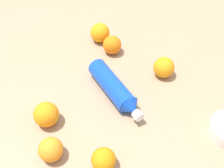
{
  "coord_description": "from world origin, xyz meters",
  "views": [
    {
      "loc": [
        -0.46,
        -0.44,
        0.73
      ],
      "look_at": [
        0.0,
        0.03,
        0.03
      ],
      "focal_mm": 42.9,
      "sensor_mm": 36.0,
      "label": 1
    }
  ],
  "objects_px": {
    "orange_2": "(112,45)",
    "orange_5": "(104,160)",
    "orange_0": "(46,114)",
    "water_bottle": "(115,88)",
    "orange_4": "(51,149)",
    "orange_1": "(164,67)",
    "orange_3": "(100,33)"
  },
  "relations": [
    {
      "from": "water_bottle",
      "to": "orange_3",
      "type": "height_order",
      "value": "orange_3"
    },
    {
      "from": "orange_4",
      "to": "orange_3",
      "type": "bearing_deg",
      "value": 32.88
    },
    {
      "from": "orange_1",
      "to": "orange_2",
      "type": "bearing_deg",
      "value": 100.54
    },
    {
      "from": "orange_1",
      "to": "orange_4",
      "type": "height_order",
      "value": "orange_1"
    },
    {
      "from": "water_bottle",
      "to": "orange_2",
      "type": "xyz_separation_m",
      "value": [
        0.16,
        0.18,
        0.0
      ]
    },
    {
      "from": "orange_3",
      "to": "orange_1",
      "type": "bearing_deg",
      "value": -85.71
    },
    {
      "from": "orange_0",
      "to": "orange_2",
      "type": "distance_m",
      "value": 0.42
    },
    {
      "from": "orange_5",
      "to": "orange_4",
      "type": "bearing_deg",
      "value": 123.87
    },
    {
      "from": "orange_1",
      "to": "orange_5",
      "type": "xyz_separation_m",
      "value": [
        -0.42,
        -0.11,
        -0.0
      ]
    },
    {
      "from": "water_bottle",
      "to": "orange_2",
      "type": "distance_m",
      "value": 0.24
    },
    {
      "from": "water_bottle",
      "to": "orange_5",
      "type": "distance_m",
      "value": 0.28
    },
    {
      "from": "water_bottle",
      "to": "orange_2",
      "type": "relative_size",
      "value": 3.8
    },
    {
      "from": "orange_1",
      "to": "orange_3",
      "type": "relative_size",
      "value": 0.95
    },
    {
      "from": "orange_1",
      "to": "orange_4",
      "type": "distance_m",
      "value": 0.51
    },
    {
      "from": "orange_0",
      "to": "water_bottle",
      "type": "bearing_deg",
      "value": -15.86
    },
    {
      "from": "orange_0",
      "to": "orange_2",
      "type": "bearing_deg",
      "value": 15.01
    },
    {
      "from": "orange_0",
      "to": "orange_4",
      "type": "xyz_separation_m",
      "value": [
        -0.06,
        -0.11,
        -0.0
      ]
    },
    {
      "from": "orange_4",
      "to": "orange_5",
      "type": "distance_m",
      "value": 0.16
    },
    {
      "from": "orange_2",
      "to": "orange_3",
      "type": "distance_m",
      "value": 0.1
    },
    {
      "from": "water_bottle",
      "to": "orange_1",
      "type": "height_order",
      "value": "orange_1"
    },
    {
      "from": "orange_2",
      "to": "orange_5",
      "type": "xyz_separation_m",
      "value": [
        -0.38,
        -0.35,
        -0.0
      ]
    },
    {
      "from": "orange_4",
      "to": "orange_1",
      "type": "bearing_deg",
      "value": -1.77
    },
    {
      "from": "water_bottle",
      "to": "orange_0",
      "type": "distance_m",
      "value": 0.25
    },
    {
      "from": "orange_0",
      "to": "orange_2",
      "type": "height_order",
      "value": "orange_0"
    },
    {
      "from": "water_bottle",
      "to": "orange_0",
      "type": "height_order",
      "value": "orange_0"
    },
    {
      "from": "water_bottle",
      "to": "orange_5",
      "type": "bearing_deg",
      "value": -37.95
    },
    {
      "from": "orange_2",
      "to": "orange_4",
      "type": "xyz_separation_m",
      "value": [
        -0.46,
        -0.22,
        -0.0
      ]
    },
    {
      "from": "orange_1",
      "to": "orange_3",
      "type": "height_order",
      "value": "orange_3"
    },
    {
      "from": "orange_0",
      "to": "orange_4",
      "type": "bearing_deg",
      "value": -119.48
    },
    {
      "from": "orange_1",
      "to": "orange_3",
      "type": "bearing_deg",
      "value": 94.29
    },
    {
      "from": "orange_0",
      "to": "orange_3",
      "type": "bearing_deg",
      "value": 25.63
    },
    {
      "from": "orange_0",
      "to": "orange_5",
      "type": "height_order",
      "value": "orange_0"
    }
  ]
}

